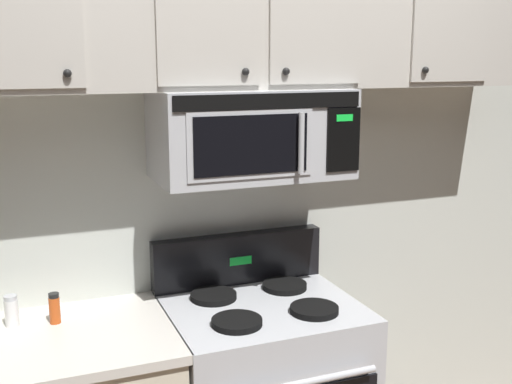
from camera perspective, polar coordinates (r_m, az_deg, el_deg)
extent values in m
cube|color=silver|center=(2.77, -2.29, 1.21)|extent=(5.20, 0.10, 2.70)
cylinder|color=#B7BABF|center=(2.35, 4.01, -16.83)|extent=(0.61, 0.03, 0.03)
cube|color=black|center=(2.78, -1.65, -6.00)|extent=(0.76, 0.07, 0.22)
cube|color=#19D83F|center=(2.75, -1.39, -6.21)|extent=(0.10, 0.00, 0.04)
cylinder|color=black|center=(2.39, -1.74, -11.62)|extent=(0.19, 0.19, 0.02)
cylinder|color=black|center=(2.51, 5.26, -10.49)|extent=(0.19, 0.19, 0.02)
cylinder|color=black|center=(2.64, -3.85, -9.32)|extent=(0.19, 0.19, 0.02)
cylinder|color=black|center=(2.74, 2.59, -8.43)|extent=(0.19, 0.19, 0.02)
cube|color=#B7BABF|center=(2.51, -0.47, 5.27)|extent=(0.76, 0.39, 0.35)
cube|color=black|center=(2.32, 1.33, 8.17)|extent=(0.73, 0.01, 0.06)
cube|color=#B7BABF|center=(2.30, -0.42, 4.27)|extent=(0.49, 0.01, 0.25)
cube|color=black|center=(2.30, -0.40, 4.27)|extent=(0.44, 0.01, 0.22)
cube|color=black|center=(2.47, 7.87, 4.68)|extent=(0.14, 0.01, 0.25)
cube|color=#19D83F|center=(2.45, 7.99, 6.63)|extent=(0.07, 0.00, 0.03)
cylinder|color=#B7BABF|center=(2.36, 4.10, 4.42)|extent=(0.02, 0.02, 0.23)
cube|color=#BCB7AD|center=(2.53, -0.74, 15.53)|extent=(2.50, 0.33, 0.55)
cube|color=#BCB7AD|center=(2.19, -20.49, 15.33)|extent=(0.38, 0.01, 0.51)
sphere|color=black|center=(2.18, -16.61, 10.20)|extent=(0.03, 0.03, 0.03)
cube|color=#BCB7AD|center=(2.30, -4.24, 15.85)|extent=(0.38, 0.01, 0.51)
sphere|color=black|center=(2.32, -0.94, 10.77)|extent=(0.03, 0.03, 0.03)
cube|color=#BCB7AD|center=(2.46, 5.50, 15.58)|extent=(0.38, 0.01, 0.51)
sphere|color=black|center=(2.38, 2.73, 10.79)|extent=(0.03, 0.03, 0.03)
cube|color=#BCB7AD|center=(2.79, 17.29, 14.68)|extent=(0.38, 0.01, 0.51)
sphere|color=black|center=(2.70, 15.02, 10.56)|extent=(0.03, 0.03, 0.03)
cube|color=beige|center=(2.42, -18.72, -12.73)|extent=(0.93, 0.65, 0.03)
cylinder|color=white|center=(2.53, -21.14, -10.12)|extent=(0.05, 0.05, 0.10)
cylinder|color=#B7BABF|center=(2.51, -21.24, -8.86)|extent=(0.05, 0.05, 0.02)
cylinder|color=#C64C19|center=(2.51, -17.67, -10.10)|extent=(0.04, 0.04, 0.10)
cylinder|color=black|center=(2.49, -17.75, -8.86)|extent=(0.04, 0.04, 0.02)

